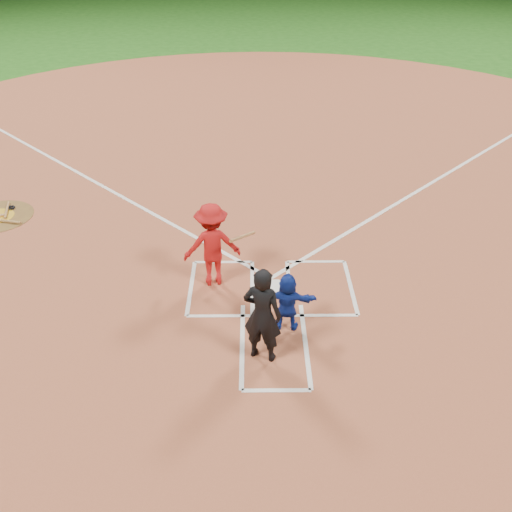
{
  "coord_description": "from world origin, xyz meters",
  "views": [
    {
      "loc": [
        -0.37,
        -9.23,
        6.62
      ],
      "look_at": [
        -0.3,
        -0.4,
        1.0
      ],
      "focal_mm": 40.0,
      "sensor_mm": 36.0,
      "label": 1
    }
  ],
  "objects_px": {
    "home_plate": "(271,287)",
    "batter_at_plate": "(212,245)",
    "catcher": "(287,302)",
    "umpire": "(262,315)"
  },
  "relations": [
    {
      "from": "home_plate",
      "to": "batter_at_plate",
      "type": "bearing_deg",
      "value": -9.92
    },
    {
      "from": "home_plate",
      "to": "catcher",
      "type": "xyz_separation_m",
      "value": [
        0.24,
        -1.24,
        0.55
      ]
    },
    {
      "from": "home_plate",
      "to": "umpire",
      "type": "relative_size",
      "value": 0.34
    },
    {
      "from": "home_plate",
      "to": "umpire",
      "type": "distance_m",
      "value": 2.19
    },
    {
      "from": "batter_at_plate",
      "to": "home_plate",
      "type": "bearing_deg",
      "value": -9.92
    },
    {
      "from": "umpire",
      "to": "batter_at_plate",
      "type": "xyz_separation_m",
      "value": [
        -0.94,
        2.2,
        -0.02
      ]
    },
    {
      "from": "catcher",
      "to": "umpire",
      "type": "distance_m",
      "value": 0.94
    },
    {
      "from": "catcher",
      "to": "batter_at_plate",
      "type": "relative_size",
      "value": 0.65
    },
    {
      "from": "batter_at_plate",
      "to": "umpire",
      "type": "bearing_deg",
      "value": -66.98
    },
    {
      "from": "home_plate",
      "to": "umpire",
      "type": "bearing_deg",
      "value": 84.0
    }
  ]
}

